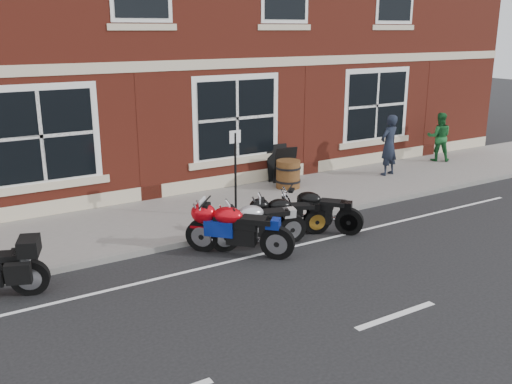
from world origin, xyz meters
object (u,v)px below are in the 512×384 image
(moto_sport_silver, at_px, (256,222))
(moto_naked_black, at_px, (316,208))
(pedestrian_left, at_px, (389,145))
(pedestrian_right, at_px, (439,137))
(barrel_planter, at_px, (288,174))
(parking_sign, at_px, (235,168))
(a_board_sign, at_px, (281,164))
(moto_sport_red, at_px, (237,227))
(moto_sport_black, at_px, (285,214))

(moto_sport_silver, bearing_deg, moto_naked_black, -72.78)
(pedestrian_left, height_order, pedestrian_right, pedestrian_left)
(barrel_planter, bearing_deg, parking_sign, -150.04)
(pedestrian_right, bearing_deg, moto_naked_black, 62.70)
(pedestrian_right, relative_size, a_board_sign, 1.51)
(moto_sport_silver, xyz_separation_m, parking_sign, (0.44, 1.60, 0.74))
(moto_naked_black, distance_m, a_board_sign, 3.77)
(moto_sport_silver, distance_m, barrel_planter, 4.15)
(moto_naked_black, bearing_deg, a_board_sign, 27.52)
(pedestrian_left, distance_m, parking_sign, 5.83)
(moto_sport_red, distance_m, pedestrian_left, 7.26)
(moto_sport_silver, distance_m, pedestrian_right, 9.45)
(moto_naked_black, distance_m, barrel_planter, 3.14)
(pedestrian_right, bearing_deg, a_board_sign, 35.75)
(moto_sport_silver, xyz_separation_m, moto_naked_black, (1.60, 0.13, -0.01))
(moto_sport_silver, xyz_separation_m, pedestrian_left, (6.17, 2.64, 0.48))
(moto_naked_black, height_order, pedestrian_right, pedestrian_right)
(parking_sign, bearing_deg, moto_naked_black, -53.34)
(moto_sport_red, distance_m, a_board_sign, 5.18)
(pedestrian_right, height_order, a_board_sign, pedestrian_right)
(pedestrian_right, distance_m, a_board_sign, 5.87)
(moto_sport_silver, distance_m, a_board_sign, 4.72)
(moto_sport_black, bearing_deg, pedestrian_left, -43.76)
(pedestrian_left, bearing_deg, moto_sport_red, 12.58)
(moto_sport_silver, relative_size, pedestrian_right, 1.28)
(moto_sport_silver, height_order, a_board_sign, a_board_sign)
(pedestrian_right, height_order, barrel_planter, pedestrian_right)
(moto_naked_black, height_order, barrel_planter, moto_naked_black)
(moto_sport_silver, xyz_separation_m, pedestrian_right, (8.90, 3.15, 0.38))
(moto_sport_black, distance_m, parking_sign, 1.62)
(a_board_sign, xyz_separation_m, parking_sign, (-2.61, -2.00, 0.63))
(pedestrian_left, distance_m, barrel_planter, 3.36)
(moto_sport_red, height_order, moto_naked_black, moto_sport_red)
(moto_sport_black, bearing_deg, parking_sign, 39.75)
(a_board_sign, distance_m, parking_sign, 3.35)
(a_board_sign, height_order, barrel_planter, a_board_sign)
(moto_sport_black, relative_size, moto_sport_silver, 0.88)
(pedestrian_right, xyz_separation_m, barrel_planter, (-6.03, -0.15, -0.41))
(moto_sport_black, relative_size, a_board_sign, 1.71)
(parking_sign, bearing_deg, pedestrian_right, 8.82)
(barrel_planter, height_order, parking_sign, parking_sign)
(moto_sport_black, xyz_separation_m, moto_naked_black, (0.73, -0.13, 0.03))
(moto_sport_black, bearing_deg, pedestrian_right, -48.14)
(moto_sport_red, xyz_separation_m, moto_naked_black, (2.13, 0.28, -0.05))
(pedestrian_left, relative_size, barrel_planter, 2.35)
(moto_sport_red, relative_size, pedestrian_right, 1.08)
(moto_sport_black, height_order, a_board_sign, a_board_sign)
(pedestrian_left, xyz_separation_m, parking_sign, (-5.73, -1.03, 0.26))
(moto_sport_red, xyz_separation_m, parking_sign, (0.96, 1.75, 0.70))
(moto_naked_black, xyz_separation_m, pedestrian_right, (7.30, 3.02, 0.39))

